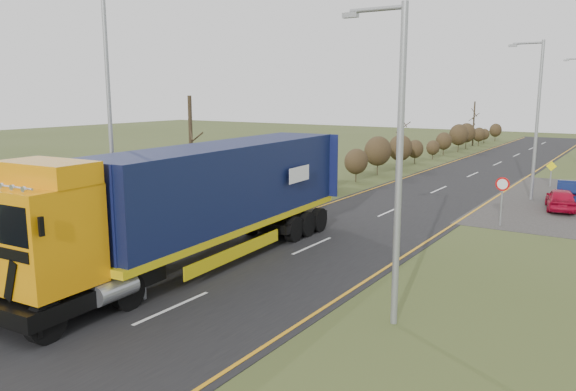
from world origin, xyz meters
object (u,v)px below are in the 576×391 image
Objects in this scene: car_red_hatchback at (561,199)px; speed_sign at (502,192)px; streetlight_near at (396,154)px; car_blue_sedan at (570,191)px; lorry at (203,197)px.

speed_sign is (-1.86, -5.46, 1.03)m from car_red_hatchback.
car_red_hatchback is 0.41× the size of streetlight_near.
streetlight_near is 3.62× the size of speed_sign.
streetlight_near reaches higher than car_red_hatchback.
streetlight_near is 13.63m from speed_sign.
car_blue_sedan is 8.40m from speed_sign.
lorry is at bearing 170.79° from streetlight_near.
streetlight_near reaches higher than car_blue_sedan.
car_red_hatchback is at bearing 84.64° from streetlight_near.
speed_sign is at bearing 69.38° from car_blue_sedan.
car_blue_sedan is 1.69× the size of speed_sign.
streetlight_near is (-1.89, -21.40, 3.97)m from car_blue_sedan.
speed_sign is (-1.99, -8.10, 0.98)m from car_blue_sedan.
streetlight_near is at bearing 78.13° from car_blue_sedan.
speed_sign is at bearing 53.86° from lorry.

